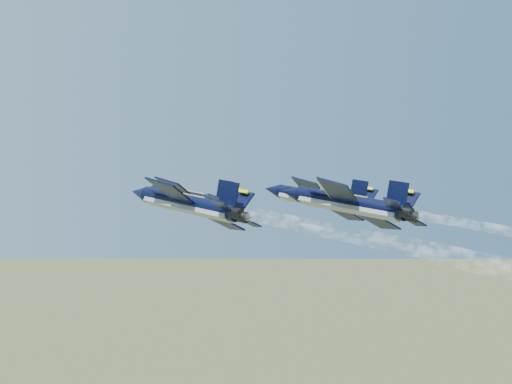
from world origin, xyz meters
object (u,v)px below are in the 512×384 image
jet_lead (189,199)px  jet_right (318,198)px  jet_slot (347,203)px  jet_left (187,204)px

jet_lead → jet_right: 16.99m
jet_lead → jet_slot: size_ratio=1.00×
jet_left → jet_slot: (15.56, -8.28, 0.00)m
jet_lead → jet_left: size_ratio=1.00×
jet_left → jet_slot: same height
jet_right → jet_left: bearing=-179.5°
jet_lead → jet_right: (15.17, -7.65, 0.00)m
jet_slot → jet_left: bearing=135.8°
jet_lead → jet_left: bearing=-134.9°
jet_left → jet_right: 24.16m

